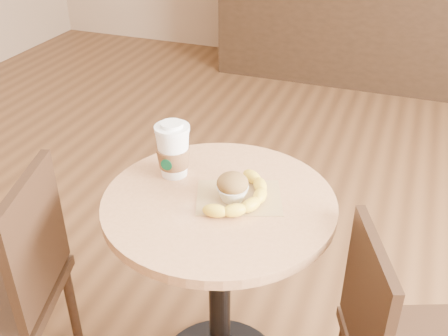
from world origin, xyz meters
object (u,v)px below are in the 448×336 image
muffin (233,187)px  chair_left (12,286)px  banana (243,195)px  coffee_cup (173,152)px  cafe_table (219,260)px

muffin → chair_left: bearing=-155.2°
chair_left → muffin: size_ratio=9.26×
chair_left → banana: 0.76m
chair_left → coffee_cup: coffee_cup is taller
muffin → coffee_cup: bearing=162.3°
cafe_table → banana: banana is taller
cafe_table → banana: (0.07, 0.01, 0.25)m
chair_left → muffin: bearing=98.2°
chair_left → coffee_cup: (0.40, 0.35, 0.36)m
coffee_cup → chair_left: bearing=-139.6°
muffin → cafe_table: bearing=-166.2°
muffin → banana: muffin is taller
cafe_table → muffin: (0.04, 0.01, 0.27)m
muffin → banana: (0.03, 0.00, -0.02)m
chair_left → coffee_cup: size_ratio=4.85×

